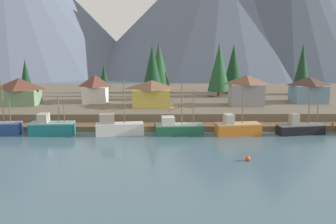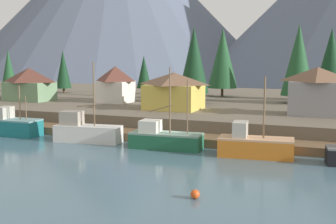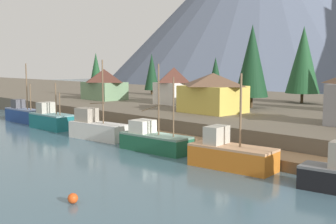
{
  "view_description": "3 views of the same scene",
  "coord_description": "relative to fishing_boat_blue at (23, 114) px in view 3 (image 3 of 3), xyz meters",
  "views": [
    {
      "loc": [
        -2.46,
        -68.27,
        15.83
      ],
      "look_at": [
        -1.68,
        1.09,
        3.46
      ],
      "focal_mm": 41.79,
      "sensor_mm": 36.0,
      "label": 1
    },
    {
      "loc": [
        18.96,
        -47.16,
        10.56
      ],
      "look_at": [
        -1.36,
        2.51,
        3.6
      ],
      "focal_mm": 46.89,
      "sensor_mm": 36.0,
      "label": 2
    },
    {
      "loc": [
        32.95,
        -31.92,
        9.18
      ],
      "look_at": [
        -1.63,
        1.73,
        3.77
      ],
      "focal_mm": 45.47,
      "sensor_mm": 36.0,
      "label": 3
    }
  ],
  "objects": [
    {
      "name": "ground_plane",
      "position": [
        31.69,
        21.41,
        -1.77
      ],
      "size": [
        400.0,
        400.0,
        1.0
      ],
      "primitive_type": "cube",
      "color": "#476675"
    },
    {
      "name": "conifer_near_right",
      "position": [
        -9.72,
        20.87,
        6.29
      ],
      "size": [
        3.25,
        3.25,
        9.11
      ],
      "color": "#4C3823",
      "rests_on": "shoreline_bank"
    },
    {
      "name": "fishing_boat_teal",
      "position": [
        9.7,
        -0.41,
        0.04
      ],
      "size": [
        7.6,
        3.32,
        6.63
      ],
      "rotation": [
        0.0,
        0.0,
        0.03
      ],
      "color": "#196B70",
      "rests_on": "ground_plane"
    },
    {
      "name": "channel_buoy",
      "position": [
        40.64,
        -15.96,
        -0.92
      ],
      "size": [
        0.7,
        0.7,
        0.7
      ],
      "primitive_type": "sphere",
      "color": "#E04C19",
      "rests_on": "ground_plane"
    },
    {
      "name": "house_green",
      "position": [
        -1.9,
        17.28,
        4.21
      ],
      "size": [
        8.3,
        5.78,
        5.81
      ],
      "color": "#6B8E66",
      "rests_on": "shoreline_bank"
    },
    {
      "name": "conifer_back_left",
      "position": [
        28.0,
        37.76,
        8.69
      ],
      "size": [
        5.8,
        5.8,
        13.23
      ],
      "color": "#4C3823",
      "rests_on": "shoreline_bank"
    },
    {
      "name": "fishing_boat_orange",
      "position": [
        41.98,
        -0.69,
        -0.04
      ],
      "size": [
        7.99,
        3.85,
        8.42
      ],
      "rotation": [
        0.0,
        0.0,
        0.12
      ],
      "color": "#CC6B1E",
      "rests_on": "ground_plane"
    },
    {
      "name": "conifer_near_left",
      "position": [
        26.62,
        24.5,
        8.44
      ],
      "size": [
        5.09,
        5.09,
        12.75
      ],
      "color": "#4C3823",
      "rests_on": "shoreline_bank"
    },
    {
      "name": "house_yellow",
      "position": [
        26.68,
        15.18,
        4.04
      ],
      "size": [
        8.16,
        6.98,
        5.5
      ],
      "color": "gold",
      "rests_on": "shoreline_bank"
    },
    {
      "name": "conifer_mid_right",
      "position": [
        14.42,
        30.59,
        6.09
      ],
      "size": [
        2.82,
        2.82,
        8.01
      ],
      "color": "#4C3823",
      "rests_on": "shoreline_bank"
    },
    {
      "name": "fishing_boat_white",
      "position": [
        21.28,
        -0.61,
        0.07
      ],
      "size": [
        8.46,
        3.67,
        9.74
      ],
      "rotation": [
        0.0,
        0.0,
        0.13
      ],
      "color": "silver",
      "rests_on": "ground_plane"
    },
    {
      "name": "mountain_west_peak",
      "position": [
        -58.32,
        153.14,
        38.1
      ],
      "size": [
        154.34,
        154.34,
        78.74
      ],
      "primitive_type": "cone",
      "color": "slate",
      "rests_on": "ground_plane"
    },
    {
      "name": "dock",
      "position": [
        31.69,
        3.4,
        -0.77
      ],
      "size": [
        80.0,
        4.0,
        1.6
      ],
      "color": "brown",
      "rests_on": "ground_plane"
    },
    {
      "name": "house_white",
      "position": [
        13.93,
        20.24,
        4.41
      ],
      "size": [
        5.46,
        5.21,
        6.21
      ],
      "color": "silver",
      "rests_on": "shoreline_bank"
    },
    {
      "name": "fishing_boat_blue",
      "position": [
        0.0,
        0.0,
        0.0
      ],
      "size": [
        8.27,
        2.59,
        9.32
      ],
      "rotation": [
        0.0,
        0.0,
        0.04
      ],
      "color": "navy",
      "rests_on": "ground_plane"
    },
    {
      "name": "conifer_mid_left",
      "position": [
        -5.99,
        33.19,
        6.28
      ],
      "size": [
        3.32,
        3.32,
        9.12
      ],
      "color": "#4C3823",
      "rests_on": "shoreline_bank"
    },
    {
      "name": "fishing_boat_green",
      "position": [
        31.66,
        -0.52,
        -0.11
      ],
      "size": [
        8.39,
        3.52,
        9.23
      ],
      "rotation": [
        0.0,
        0.0,
        0.08
      ],
      "color": "#1E5B3D",
      "rests_on": "ground_plane"
    },
    {
      "name": "shoreline_bank",
      "position": [
        31.69,
        33.41,
        -0.02
      ],
      "size": [
        400.0,
        56.0,
        2.5
      ],
      "primitive_type": "cube",
      "color": "#665B4C",
      "rests_on": "ground_plane"
    }
  ]
}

